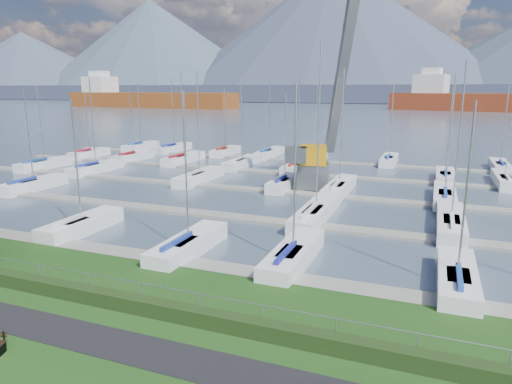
% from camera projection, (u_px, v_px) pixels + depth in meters
% --- Properties ---
extents(path, '(160.00, 2.00, 0.04)m').
position_uv_depth(path, '(118.00, 345.00, 17.97)').
color(path, black).
rests_on(path, grass).
extents(water, '(800.00, 540.00, 0.20)m').
position_uv_depth(water, '(415.00, 107.00, 256.98)').
color(water, '#465667').
extents(hedge, '(80.00, 0.70, 0.70)m').
position_uv_depth(hedge, '(155.00, 308.00, 20.26)').
color(hedge, '#1F3413').
rests_on(hedge, grass).
extents(fence, '(80.00, 0.04, 0.04)m').
position_uv_depth(fence, '(159.00, 287.00, 20.43)').
color(fence, '#93959B').
rests_on(fence, grass).
extents(foothill, '(900.00, 80.00, 12.00)m').
position_uv_depth(foothill, '(420.00, 94.00, 319.14)').
color(foothill, '#3A4155').
rests_on(foothill, water).
extents(mountains, '(1190.00, 360.00, 115.00)m').
position_uv_depth(mountains, '(437.00, 42.00, 375.26)').
color(mountains, '#434D63').
rests_on(mountains, water).
extents(docks, '(90.00, 41.60, 0.25)m').
position_uv_depth(docks, '(308.00, 194.00, 44.37)').
color(docks, slate).
rests_on(docks, water).
extents(crane, '(7.04, 13.12, 22.35)m').
position_uv_depth(crane, '(321.00, 134.00, 46.57)').
color(crane, slate).
rests_on(crane, water).
extents(cargo_ship_west, '(97.53, 23.50, 21.50)m').
position_uv_depth(cargo_ship_west, '(144.00, 100.00, 243.50)').
color(cargo_ship_west, brown).
rests_on(cargo_ship_west, water).
extents(cargo_ship_mid, '(112.83, 39.62, 21.50)m').
position_uv_depth(cargo_ship_mid, '(512.00, 103.00, 198.07)').
color(cargo_ship_mid, maroon).
rests_on(cargo_ship_mid, water).
extents(sailboat_fleet, '(74.86, 50.44, 13.73)m').
position_uv_depth(sailboat_fleet, '(306.00, 133.00, 46.36)').
color(sailboat_fleet, maroon).
rests_on(sailboat_fleet, water).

